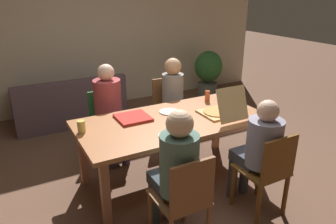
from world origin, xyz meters
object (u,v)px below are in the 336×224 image
at_px(person_1, 176,167).
at_px(plate_0, 169,112).
at_px(chair_0, 170,108).
at_px(chair_2, 107,120).
at_px(couch, 70,106).
at_px(person_3, 259,146).
at_px(drinking_glass_0, 81,127).
at_px(chair_1, 184,199).
at_px(dining_table, 172,126).
at_px(potted_plant, 208,71).
at_px(drinking_glass_1, 207,96).
at_px(person_2, 109,105).
at_px(pizza_box_0, 133,118).
at_px(chair_3, 267,172).
at_px(person_0, 175,95).
at_px(plate_1, 169,135).
at_px(pizza_box_1, 221,111).

bearing_deg(person_1, plate_0, 64.01).
xyz_separation_m(chair_0, plate_0, (-0.41, -0.72, 0.27)).
relative_size(chair_2, couch, 0.49).
height_order(person_3, drinking_glass_0, person_3).
bearing_deg(chair_1, dining_table, 66.09).
bearing_deg(potted_plant, chair_2, -151.81).
height_order(dining_table, drinking_glass_1, drinking_glass_1).
distance_m(chair_2, drinking_glass_1, 1.33).
distance_m(dining_table, person_2, 0.93).
xyz_separation_m(person_2, potted_plant, (2.56, 1.51, -0.19)).
xyz_separation_m(chair_1, pizza_box_0, (0.06, 1.19, 0.26)).
height_order(chair_0, person_1, person_1).
bearing_deg(chair_0, pizza_box_0, -139.92).
distance_m(person_1, plate_0, 1.15).
relative_size(pizza_box_0, drinking_glass_0, 2.79).
bearing_deg(pizza_box_0, person_1, -93.41).
bearing_deg(plate_0, chair_3, -70.84).
xyz_separation_m(chair_3, drinking_glass_1, (0.20, 1.28, 0.35)).
relative_size(person_0, pizza_box_0, 3.53).
relative_size(dining_table, person_3, 1.76).
height_order(chair_3, drinking_glass_0, chair_3).
distance_m(chair_1, person_1, 0.26).
bearing_deg(pizza_box_0, person_3, -50.95).
bearing_deg(plate_1, couch, 98.60).
bearing_deg(person_2, pizza_box_0, -84.18).
relative_size(chair_1, plate_0, 3.95).
bearing_deg(chair_0, person_0, -90.00).
bearing_deg(drinking_glass_1, person_0, 112.45).
xyz_separation_m(chair_1, chair_3, (0.91, 0.01, -0.03)).
xyz_separation_m(chair_3, couch, (-1.11, 3.27, -0.20)).
bearing_deg(person_2, person_3, -61.19).
relative_size(pizza_box_0, pizza_box_1, 0.70).
bearing_deg(pizza_box_0, couch, 97.17).
xyz_separation_m(chair_3, pizza_box_1, (0.05, 0.81, 0.33)).
distance_m(person_3, couch, 3.35).
xyz_separation_m(person_1, plate_1, (0.20, 0.48, 0.04)).
xyz_separation_m(person_3, plate_0, (-0.41, 1.03, 0.07)).
distance_m(person_3, potted_plant, 3.57).
distance_m(chair_3, person_3, 0.25).
bearing_deg(chair_2, chair_1, -90.00).
height_order(chair_2, plate_1, chair_2).
bearing_deg(drinking_glass_1, chair_2, 149.70).
distance_m(chair_1, couch, 3.30).
distance_m(person_0, chair_1, 2.00).
bearing_deg(drinking_glass_1, plate_0, -170.04).
xyz_separation_m(person_2, person_3, (0.91, -1.65, -0.04)).
bearing_deg(plate_1, potted_plant, 48.67).
xyz_separation_m(chair_0, chair_3, (0.00, -1.90, -0.02)).
bearing_deg(plate_1, chair_0, 61.02).
relative_size(person_1, chair_2, 1.46).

